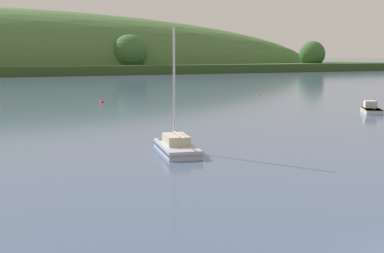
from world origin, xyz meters
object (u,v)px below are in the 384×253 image
sailboat_midwater_white (174,147)px  mooring_buoy_midchannel (258,96)px  mooring_buoy_off_fishing_boat (0,106)px  mooring_buoy_foreground (102,103)px  fishing_boat_moored (371,111)px

sailboat_midwater_white → mooring_buoy_midchannel: 55.53m
mooring_buoy_midchannel → mooring_buoy_off_fishing_boat: (-43.86, 1.48, -0.00)m
mooring_buoy_foreground → fishing_boat_moored: bearing=-47.7°
mooring_buoy_off_fishing_boat → fishing_boat_moored: bearing=-36.9°
mooring_buoy_midchannel → sailboat_midwater_white: bearing=-130.8°
sailboat_midwater_white → mooring_buoy_foreground: sailboat_midwater_white is taller
sailboat_midwater_white → mooring_buoy_off_fishing_boat: sailboat_midwater_white is taller
fishing_boat_moored → mooring_buoy_midchannel: 29.57m
mooring_buoy_midchannel → mooring_buoy_off_fishing_boat: 43.88m
sailboat_midwater_white → mooring_buoy_off_fishing_boat: size_ratio=18.32×
fishing_boat_moored → mooring_buoy_foreground: size_ratio=6.73×
fishing_boat_moored → mooring_buoy_foreground: (-26.46, 29.12, -0.27)m
sailboat_midwater_white → fishing_boat_moored: sailboat_midwater_white is taller
sailboat_midwater_white → mooring_buoy_midchannel: size_ratio=18.95×
sailboat_midwater_white → mooring_buoy_off_fishing_boat: bearing=23.1°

